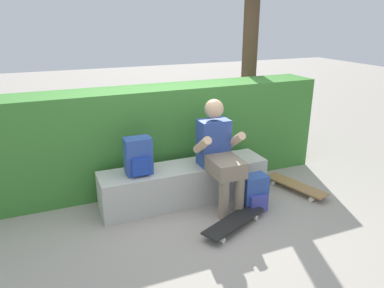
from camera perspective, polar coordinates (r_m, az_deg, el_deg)
ground_plane at (r=4.04m, az=0.44°, el=-10.62°), size 24.00×24.00×0.00m
bench_main at (r=4.18m, az=-1.15°, el=-6.17°), size 1.92×0.44×0.43m
person_skater at (r=3.97m, az=4.27°, el=-1.15°), size 0.49×0.62×1.18m
skateboard_near_person at (r=3.76m, az=6.64°, el=-11.96°), size 0.81×0.52×0.09m
skateboard_beside_bench at (r=4.63m, az=15.97°, el=-6.28°), size 0.42×0.82×0.09m
backpack_on_bench at (r=3.87m, az=-8.41°, el=-1.98°), size 0.28×0.23×0.40m
backpack_on_ground at (r=4.07m, az=9.74°, el=-7.61°), size 0.28×0.23×0.40m
hedge_row at (r=4.52m, az=-5.88°, el=1.16°), size 4.33×0.53×1.23m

